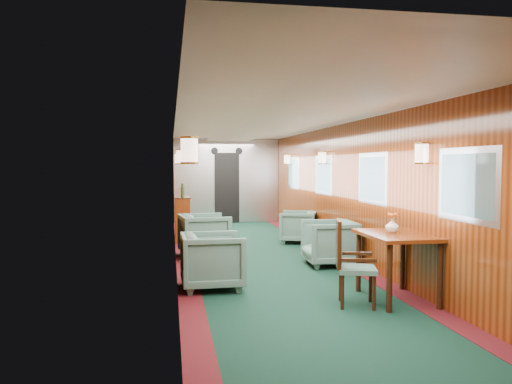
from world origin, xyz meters
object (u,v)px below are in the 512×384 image
credenza (182,218)px  armchair_left_far (205,235)px  side_chair (349,259)px  armchair_left_near (213,261)px  armchair_right_near (329,243)px  dining_table (397,244)px  armchair_right_far (298,227)px

credenza → armchair_left_far: credenza is taller
side_chair → armchair_left_far: side_chair is taller
armchair_left_near → armchair_right_near: armchair_left_near is taller
dining_table → armchair_right_far: dining_table is taller
credenza → armchair_right_far: size_ratio=1.67×
credenza → armchair_left_far: 2.08m
side_chair → armchair_right_far: 4.76m
armchair_left_near → side_chair: bearing=-127.2°
armchair_right_near → armchair_left_far: bearing=-118.1°
dining_table → armchair_left_near: 2.40m
side_chair → armchair_right_far: side_chair is taller
dining_table → credenza: credenza is taller
dining_table → armchair_left_far: bearing=122.9°
credenza → armchair_left_near: credenza is taller
armchair_right_near → armchair_right_far: armchair_right_near is taller
credenza → armchair_right_near: (2.34, -3.19, -0.12)m
dining_table → armchair_left_near: (-2.18, 0.95, -0.31)m
armchair_left_far → side_chair: bearing=-164.9°
dining_table → armchair_right_far: 4.60m
armchair_left_far → dining_table: bearing=-155.3°
armchair_left_far → armchair_right_near: armchair_left_far is taller
armchair_left_near → armchair_right_near: (2.03, 1.22, -0.00)m
armchair_right_near → armchair_right_far: (0.09, 2.42, -0.04)m
dining_table → armchair_left_far: size_ratio=1.29×
armchair_left_near → armchair_left_far: size_ratio=0.97×
armchair_left_near → armchair_left_far: armchair_left_far is taller
armchair_left_near → armchair_right_far: bearing=-31.8°
armchair_left_far → armchair_right_near: size_ratio=1.04×
armchair_left_far → armchair_right_near: bearing=-128.0°
dining_table → credenza: (-2.49, 5.36, -0.20)m
dining_table → credenza: 5.92m
credenza → armchair_left_near: size_ratio=1.51×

